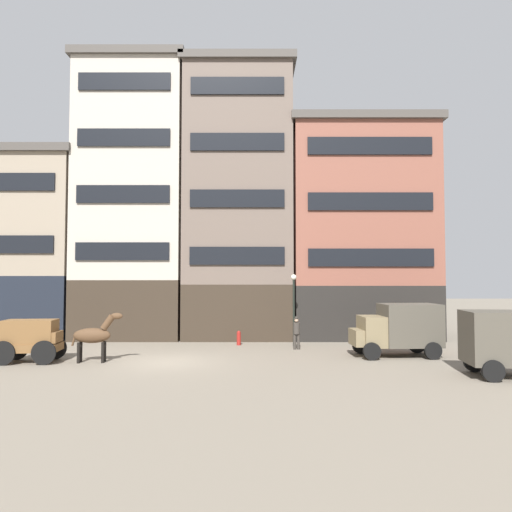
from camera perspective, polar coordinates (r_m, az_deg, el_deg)
The scene contains 11 objects.
ground_plane at distance 22.39m, azimuth -10.68°, elevation -12.82°, with size 120.00×120.00×0.00m, color slate.
building_far_left at distance 34.93m, azimuth -26.72°, elevation 1.30°, with size 8.64×6.36×12.27m.
building_center_left at distance 32.54m, azimuth -14.46°, elevation 6.82°, with size 7.34×6.36×18.40m.
building_center_right at distance 31.49m, azimuth -1.89°, elevation 6.79°, with size 7.43×6.36×18.13m.
building_far_right at distance 32.00m, azimuth 12.97°, elevation 3.25°, with size 9.67×6.36×14.31m.
cargo_wagon at distance 24.21m, azimuth -25.88°, elevation -9.08°, with size 3.00×1.70×1.98m.
draft_horse at distance 23.07m, azimuth -19.20°, elevation -9.23°, with size 2.35×0.72×2.30m.
delivery_truck_near at distance 24.42m, azimuth 17.47°, elevation -8.50°, with size 4.45×2.36×2.62m.
pedestrian_officer at distance 25.65m, azimuth 5.28°, elevation -9.30°, with size 0.50×0.50×1.79m.
streetlamp_curbside at distance 26.55m, azimuth 4.94°, elevation -5.41°, with size 0.32×0.32×4.12m.
fire_hydrant_curbside at distance 27.22m, azimuth -1.92°, elevation -10.09°, with size 0.24×0.24×0.83m.
Camera 1 is at (4.13, -21.63, 4.04)m, focal length 32.26 mm.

